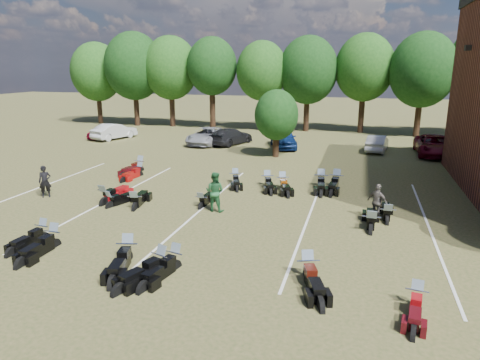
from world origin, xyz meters
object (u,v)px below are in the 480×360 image
(motorcycle_3, at_px, (160,273))
(motorcycle_14, at_px, (140,171))
(person_green, at_px, (215,192))
(person_black, at_px, (45,182))
(car_4, at_px, (283,138))
(car_0, at_px, (104,131))
(person_grey, at_px, (377,202))
(motorcycle_0, at_px, (43,240))
(motorcycle_7, at_px, (105,204))

(motorcycle_3, height_order, motorcycle_14, motorcycle_14)
(person_green, bearing_deg, person_black, 6.42)
(car_4, height_order, motorcycle_14, car_4)
(person_black, height_order, person_green, person_green)
(person_green, bearing_deg, car_4, -86.23)
(car_0, height_order, car_4, car_4)
(motorcycle_3, bearing_deg, person_grey, 65.78)
(car_4, bearing_deg, motorcycle_0, -120.99)
(car_4, distance_m, motorcycle_14, 13.01)
(motorcycle_0, xyz_separation_m, motorcycle_3, (5.61, -1.25, 0.00))
(car_0, height_order, person_grey, person_grey)
(person_black, xyz_separation_m, motorcycle_3, (9.36, -6.01, -0.82))
(person_grey, bearing_deg, motorcycle_3, 79.35)
(car_4, xyz_separation_m, motorcycle_7, (-5.65, -17.27, -0.80))
(car_0, bearing_deg, person_grey, -31.84)
(motorcycle_14, bearing_deg, motorcycle_0, -75.83)
(person_green, bearing_deg, person_grey, -169.25)
(motorcycle_3, relative_size, motorcycle_7, 0.91)
(person_grey, height_order, motorcycle_7, person_grey)
(car_4, xyz_separation_m, person_green, (-0.17, -16.68, 0.14))
(motorcycle_0, distance_m, motorcycle_14, 11.19)
(motorcycle_7, bearing_deg, person_black, 2.67)
(car_4, height_order, motorcycle_3, car_4)
(person_black, bearing_deg, car_0, 78.27)
(person_grey, bearing_deg, person_green, 39.75)
(car_0, xyz_separation_m, motorcycle_14, (9.63, -10.92, -0.66))
(car_0, xyz_separation_m, motorcycle_7, (11.29, -17.46, -0.66))
(person_black, distance_m, motorcycle_0, 6.12)
(person_grey, relative_size, motorcycle_14, 0.65)
(person_grey, xyz_separation_m, motorcycle_7, (-12.68, -1.39, -0.81))
(person_grey, distance_m, motorcycle_14, 15.26)
(car_4, bearing_deg, motorcycle_7, -124.99)
(car_4, height_order, motorcycle_7, car_4)
(car_0, bearing_deg, motorcycle_0, -60.42)
(car_0, height_order, motorcycle_3, car_0)
(person_grey, height_order, motorcycle_0, person_grey)
(person_grey, bearing_deg, car_0, -0.49)
(car_0, bearing_deg, person_green, -43.17)
(motorcycle_3, bearing_deg, motorcycle_14, 140.98)
(motorcycle_7, relative_size, motorcycle_14, 1.00)
(motorcycle_7, bearing_deg, person_grey, -167.03)
(person_grey, bearing_deg, motorcycle_0, 58.57)
(person_grey, relative_size, motorcycle_7, 0.65)
(person_black, relative_size, person_grey, 1.01)
(person_black, bearing_deg, person_grey, -31.89)
(person_green, bearing_deg, motorcycle_3, 97.04)
(car_0, bearing_deg, car_4, 1.36)
(motorcycle_0, bearing_deg, person_grey, 28.30)
(car_0, xyz_separation_m, car_4, (16.95, -0.19, 0.14))
(person_black, bearing_deg, motorcycle_0, -87.59)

